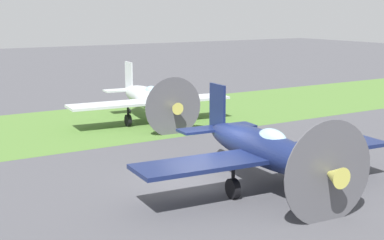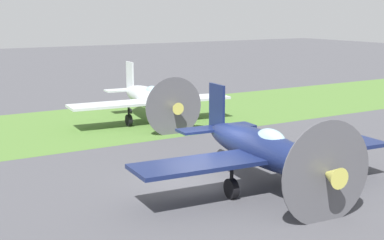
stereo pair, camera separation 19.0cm
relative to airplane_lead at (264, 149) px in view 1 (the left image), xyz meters
name	(u,v)px [view 1 (the left image)]	position (x,y,z in m)	size (l,w,h in m)	color
ground_plane	(199,183)	(1.59, -1.91, -1.52)	(160.00, 160.00, 0.00)	#424247
grass_verge	(80,125)	(1.59, -14.41, -1.52)	(120.00, 11.00, 0.01)	#476B2D
airplane_lead	(264,149)	(0.00, 0.00, 0.00)	(10.25, 8.11, 3.64)	#141E47
airplane_wingman	(149,99)	(-2.11, -12.97, -0.08)	(9.69, 7.67, 3.44)	#B2B7BC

